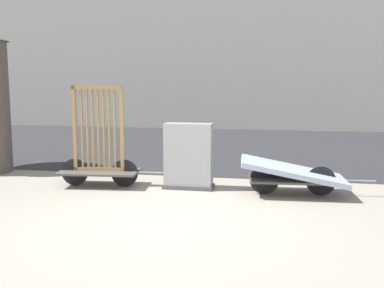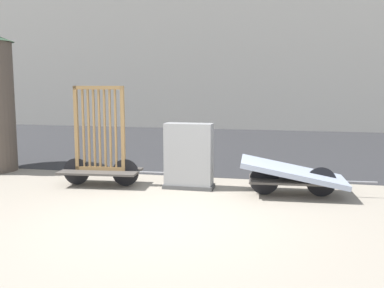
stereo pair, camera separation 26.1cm
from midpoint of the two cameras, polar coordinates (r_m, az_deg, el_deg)
The scene contains 5 objects.
ground_plane at distance 6.76m, azimuth -2.93°, elevation -10.01°, with size 60.00×60.00×0.00m, color gray.
road_strip at distance 14.97m, azimuth 5.93°, elevation -0.18°, with size 56.00×10.36×0.01m.
bike_cart_with_bedframe at distance 9.20m, azimuth -10.75°, elevation -1.33°, with size 2.31×0.95×2.00m.
bike_cart_with_mattress at distance 8.49m, azimuth 13.55°, elevation -3.72°, with size 2.48×1.20×0.68m.
utility_cabinet at distance 8.78m, azimuth 0.44°, elevation -1.82°, with size 0.99×0.41×1.29m.
Camera 2 is at (1.88, -6.17, 2.06)m, focal length 42.00 mm.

